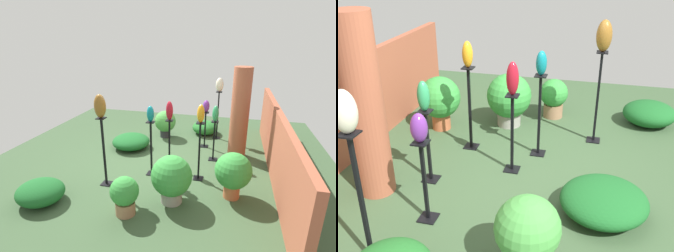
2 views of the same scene
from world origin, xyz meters
The scene contains 23 objects.
ground_plane centered at (0.00, 0.00, 0.00)m, with size 8.00×8.00×0.00m, color #385133.
brick_wall_back centered at (0.00, 2.50, 0.68)m, with size 5.60×0.12×1.36m, color #9E5138.
brick_pillar centered at (-0.81, 1.74, 1.09)m, with size 0.43×0.43×2.17m, color #9E5138.
pedestal_ruby centered at (0.05, 0.24, 0.49)m, with size 0.20×0.20×1.08m.
pedestal_jade centered at (-0.44, 1.20, 0.44)m, with size 0.20×0.20×0.97m.
pedestal_violet centered at (-1.18, 0.90, 0.43)m, with size 0.20×0.20×0.96m.
pedestal_bronze centered at (1.19, -0.78, 0.64)m, with size 0.20×0.20×1.40m.
pedestal_ivory centered at (-1.88, 1.17, 0.63)m, with size 0.20×0.20×1.37m.
pedestal_teal centered at (0.58, -0.02, 0.54)m, with size 0.20×0.20×1.19m.
pedestal_amber centered at (0.53, 0.98, 0.57)m, with size 0.20×0.20×1.23m.
art_vase_ruby centered at (0.05, 0.24, 1.29)m, with size 0.15×0.16×0.42m, color maroon.
art_vase_jade centered at (-0.44, 1.20, 1.15)m, with size 0.15×0.15×0.37m, color #2D9356.
art_vase_violet centered at (-1.18, 0.90, 1.12)m, with size 0.18×0.17×0.31m, color #6B2D8C.
art_vase_bronze centered at (1.19, -0.78, 1.62)m, with size 0.21×0.22×0.44m, color brown.
art_vase_ivory centered at (-1.88, 1.17, 1.56)m, with size 0.20×0.21×0.38m, color beige.
art_vase_teal centered at (0.58, -0.02, 1.35)m, with size 0.16×0.15×0.33m, color #0F727A.
art_vase_amber centered at (0.53, 0.98, 1.41)m, with size 0.16×0.15×0.36m, color orange.
potted_plant_front_right centered at (1.43, 0.62, 0.49)m, with size 0.73×0.73×0.88m.
potted_plant_near_pillar centered at (1.96, -0.04, 0.38)m, with size 0.48×0.48×0.68m.
potted_plant_mid_left centered at (-1.63, -0.30, 0.44)m, with size 0.61×0.61×0.78m.
potted_plant_back_center centered at (1.03, 1.66, 0.51)m, with size 0.66×0.66×0.87m.
foliage_bed_east centered at (2.02, -1.64, 0.20)m, with size 0.79×0.85×0.40m, color #195923.
foliage_bed_west centered at (-0.62, -0.97, 0.18)m, with size 0.97×0.98×0.36m, color #195923.
Camera 2 is at (-4.37, -0.80, 2.80)m, focal length 42.00 mm.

